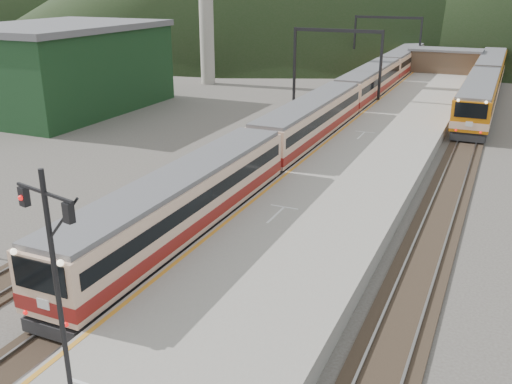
% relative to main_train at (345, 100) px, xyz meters
% --- Properties ---
extents(track_main, '(2.60, 200.00, 0.23)m').
position_rel_main_train_xyz_m(track_main, '(0.00, -8.53, -1.91)').
color(track_main, black).
rests_on(track_main, ground).
extents(track_far, '(2.60, 200.00, 0.23)m').
position_rel_main_train_xyz_m(track_far, '(-5.00, -8.53, -1.91)').
color(track_far, black).
rests_on(track_far, ground).
extents(track_second, '(2.60, 200.00, 0.23)m').
position_rel_main_train_xyz_m(track_second, '(11.50, -8.53, -1.91)').
color(track_second, black).
rests_on(track_second, ground).
extents(platform, '(8.00, 100.00, 1.00)m').
position_rel_main_train_xyz_m(platform, '(5.60, -10.53, -1.47)').
color(platform, gray).
rests_on(platform, ground).
extents(gantry_near, '(9.55, 0.25, 8.00)m').
position_rel_main_train_xyz_m(gantry_near, '(-2.85, 6.47, 3.61)').
color(gantry_near, black).
rests_on(gantry_near, ground).
extents(gantry_far, '(9.55, 0.25, 8.00)m').
position_rel_main_train_xyz_m(gantry_far, '(-2.85, 31.47, 3.61)').
color(gantry_far, black).
rests_on(gantry_far, ground).
extents(warehouse, '(14.50, 20.50, 8.60)m').
position_rel_main_train_xyz_m(warehouse, '(-28.00, -6.53, 2.34)').
color(warehouse, black).
rests_on(warehouse, ground).
extents(station_shed, '(9.40, 4.40, 3.10)m').
position_rel_main_train_xyz_m(station_shed, '(5.60, 29.47, 0.60)').
color(station_shed, brown).
rests_on(station_shed, platform).
extents(main_train, '(2.86, 78.33, 3.49)m').
position_rel_main_train_xyz_m(main_train, '(0.00, 0.00, 0.00)').
color(main_train, '#DFB192').
rests_on(main_train, track_main).
extents(second_train, '(3.04, 41.42, 3.71)m').
position_rel_main_train_xyz_m(second_train, '(11.50, 16.54, 0.11)').
color(second_train, '#CC6D0B').
rests_on(second_train, track_second).
extents(signal_mast, '(2.16, 0.62, 7.34)m').
position_rel_main_train_xyz_m(signal_mast, '(4.23, -42.58, 3.49)').
color(signal_mast, black).
rests_on(signal_mast, platform).
extents(short_signal_b, '(0.24, 0.18, 2.27)m').
position_rel_main_train_xyz_m(short_signal_b, '(-3.51, -14.81, -0.51)').
color(short_signal_b, black).
rests_on(short_signal_b, ground).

